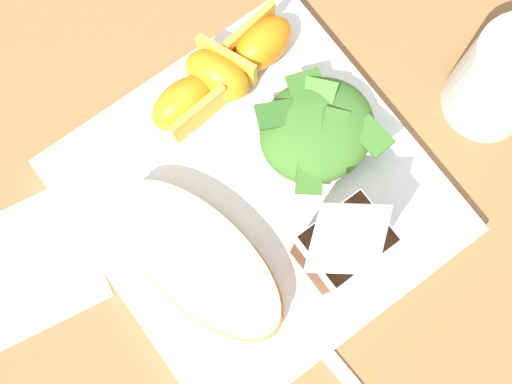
{
  "coord_description": "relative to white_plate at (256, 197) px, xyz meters",
  "views": [
    {
      "loc": [
        0.07,
        0.09,
        0.52
      ],
      "look_at": [
        0.0,
        0.0,
        0.03
      ],
      "focal_mm": 42.75,
      "sensor_mm": 36.0,
      "label": 1
    }
  ],
  "objects": [
    {
      "name": "orange_wedge_middle",
      "position": [
        -0.03,
        -0.1,
        0.03
      ],
      "size": [
        0.06,
        0.07,
        0.04
      ],
      "color": "orange",
      "rests_on": "white_plate"
    },
    {
      "name": "paper_napkin",
      "position": [
        0.19,
        -0.07,
        -0.01
      ],
      "size": [
        0.13,
        0.13,
        0.0
      ],
      "primitive_type": "cube",
      "rotation": [
        0.0,
        0.0,
        -0.17
      ],
      "color": "white",
      "rests_on": "ground"
    },
    {
      "name": "drinking_clear_cup",
      "position": [
        -0.22,
        0.05,
        0.04
      ],
      "size": [
        0.08,
        0.08,
        0.09
      ],
      "primitive_type": "cylinder",
      "color": "silver",
      "rests_on": "ground"
    },
    {
      "name": "cheesy_pizza_bread",
      "position": [
        0.07,
        0.02,
        0.03
      ],
      "size": [
        0.11,
        0.18,
        0.04
      ],
      "color": "#B77F42",
      "rests_on": "white_plate"
    },
    {
      "name": "milk_carton",
      "position": [
        -0.02,
        0.08,
        0.07
      ],
      "size": [
        0.06,
        0.05,
        0.11
      ],
      "color": "brown",
      "rests_on": "white_plate"
    },
    {
      "name": "green_salad_pile",
      "position": [
        -0.07,
        -0.01,
        0.03
      ],
      "size": [
        0.1,
        0.1,
        0.05
      ],
      "color": "#3D7028",
      "rests_on": "white_plate"
    },
    {
      "name": "orange_wedge_front",
      "position": [
        -0.08,
        -0.1,
        0.03
      ],
      "size": [
        0.06,
        0.05,
        0.04
      ],
      "color": "orange",
      "rests_on": "white_plate"
    },
    {
      "name": "ground",
      "position": [
        0.0,
        0.0,
        -0.01
      ],
      "size": [
        3.0,
        3.0,
        0.0
      ],
      "primitive_type": "plane",
      "color": "olive"
    },
    {
      "name": "orange_wedge_rear",
      "position": [
        0.01,
        -0.09,
        0.03
      ],
      "size": [
        0.06,
        0.04,
        0.04
      ],
      "color": "orange",
      "rests_on": "white_plate"
    },
    {
      "name": "white_plate",
      "position": [
        0.0,
        0.0,
        0.0
      ],
      "size": [
        0.28,
        0.28,
        0.02
      ],
      "primitive_type": "cube",
      "color": "white",
      "rests_on": "ground"
    }
  ]
}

